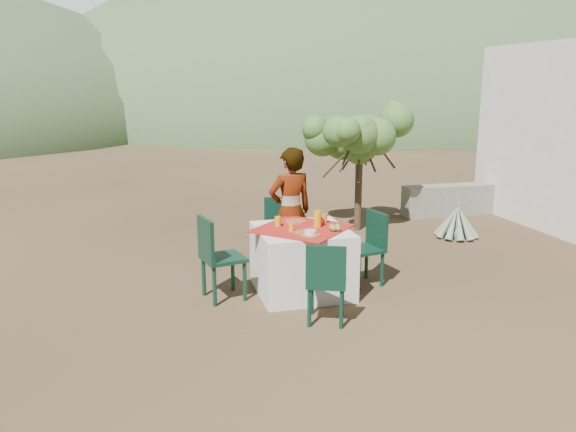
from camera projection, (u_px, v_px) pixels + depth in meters
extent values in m
plane|color=#362118|center=(352.00, 297.00, 6.34)|extent=(160.00, 160.00, 0.00)
cube|color=silver|center=(302.00, 260.00, 6.44)|extent=(1.02, 1.02, 0.75)
cube|color=#AF1A19|center=(302.00, 228.00, 6.35)|extent=(1.30, 1.30, 0.01)
cylinder|color=black|center=(268.00, 254.00, 7.19)|extent=(0.04, 0.04, 0.44)
cylinder|color=black|center=(293.00, 254.00, 7.21)|extent=(0.04, 0.04, 0.44)
cylinder|color=black|center=(267.00, 247.00, 7.52)|extent=(0.04, 0.04, 0.44)
cylinder|color=black|center=(292.00, 246.00, 7.53)|extent=(0.04, 0.04, 0.44)
cube|color=black|center=(280.00, 234.00, 7.31)|extent=(0.49, 0.49, 0.04)
cube|color=black|center=(280.00, 213.00, 7.44)|extent=(0.41, 0.13, 0.43)
cylinder|color=black|center=(342.00, 297.00, 5.79)|extent=(0.04, 0.04, 0.42)
cylinder|color=black|center=(312.00, 295.00, 5.83)|extent=(0.04, 0.04, 0.42)
cylinder|color=black|center=(341.00, 309.00, 5.49)|extent=(0.04, 0.04, 0.42)
cylinder|color=black|center=(309.00, 307.00, 5.52)|extent=(0.04, 0.04, 0.42)
cube|color=black|center=(327.00, 282.00, 5.61)|extent=(0.51, 0.51, 0.04)
cube|color=black|center=(326.00, 267.00, 5.39)|extent=(0.38, 0.18, 0.41)
cylinder|color=black|center=(245.00, 280.00, 6.19)|extent=(0.05, 0.05, 0.47)
cylinder|color=black|center=(233.00, 271.00, 6.50)|extent=(0.05, 0.05, 0.47)
cylinder|color=black|center=(214.00, 286.00, 6.04)|extent=(0.05, 0.05, 0.47)
cylinder|color=black|center=(204.00, 276.00, 6.34)|extent=(0.05, 0.05, 0.47)
cube|color=black|center=(223.00, 258.00, 6.21)|extent=(0.52, 0.52, 0.04)
cube|color=black|center=(206.00, 239.00, 6.07)|extent=(0.14, 0.43, 0.46)
cylinder|color=black|center=(344.00, 265.00, 6.78)|extent=(0.04, 0.04, 0.43)
cylinder|color=black|center=(359.00, 273.00, 6.49)|extent=(0.04, 0.04, 0.43)
cylinder|color=black|center=(366.00, 261.00, 6.92)|extent=(0.04, 0.04, 0.43)
cylinder|color=black|center=(382.00, 269.00, 6.63)|extent=(0.04, 0.04, 0.43)
cube|color=black|center=(363.00, 249.00, 6.66)|extent=(0.48, 0.48, 0.04)
cube|color=black|center=(377.00, 229.00, 6.68)|extent=(0.12, 0.40, 0.42)
imported|color=#8C6651|center=(290.00, 211.00, 6.99)|extent=(0.65, 0.49, 1.60)
cylinder|color=#413020|center=(358.00, 189.00, 9.10)|extent=(0.12, 0.12, 1.36)
sphere|color=#366224|center=(360.00, 147.00, 8.94)|extent=(0.58, 0.58, 0.58)
sphere|color=#366224|center=(391.00, 138.00, 9.04)|extent=(0.54, 0.54, 0.54)
sphere|color=#366224|center=(329.00, 142.00, 8.89)|extent=(0.50, 0.50, 0.50)
sphere|color=#366224|center=(354.00, 132.00, 9.42)|extent=(0.52, 0.52, 0.52)
sphere|color=#366224|center=(375.00, 148.00, 8.49)|extent=(0.47, 0.47, 0.47)
sphere|color=gray|center=(456.00, 235.00, 8.78)|extent=(0.22, 0.22, 0.22)
cone|color=gray|center=(457.00, 217.00, 8.71)|extent=(0.12, 0.12, 0.65)
cone|color=gray|center=(465.00, 221.00, 8.76)|extent=(0.40, 0.12, 0.54)
cone|color=gray|center=(461.00, 220.00, 8.84)|extent=(0.35, 0.29, 0.56)
cone|color=gray|center=(455.00, 219.00, 8.87)|extent=(0.21, 0.38, 0.56)
cone|color=gray|center=(450.00, 219.00, 8.85)|extent=(0.21, 0.38, 0.56)
cone|color=gray|center=(447.00, 221.00, 8.78)|extent=(0.35, 0.29, 0.56)
cone|color=gray|center=(449.00, 222.00, 8.69)|extent=(0.40, 0.12, 0.54)
cone|color=gray|center=(453.00, 223.00, 8.62)|extent=(0.35, 0.29, 0.56)
cone|color=gray|center=(459.00, 224.00, 8.59)|extent=(0.21, 0.38, 0.56)
cone|color=gray|center=(464.00, 223.00, 8.61)|extent=(0.21, 0.38, 0.56)
cone|color=gray|center=(467.00, 222.00, 8.68)|extent=(0.35, 0.29, 0.56)
cube|color=gray|center=(470.00, 199.00, 10.36)|extent=(2.60, 0.35, 0.55)
ellipsoid|color=#364D2B|center=(331.00, 114.00, 43.17)|extent=(48.00, 48.00, 20.00)
ellipsoid|color=slate|center=(121.00, 108.00, 54.34)|extent=(60.00, 60.00, 24.00)
ellipsoid|color=slate|center=(450.00, 107.00, 56.49)|extent=(36.00, 36.00, 14.00)
cylinder|color=brown|center=(296.00, 221.00, 6.61)|extent=(0.26, 0.26, 0.01)
cylinder|color=brown|center=(303.00, 232.00, 6.12)|extent=(0.21, 0.21, 0.01)
cylinder|color=#DC9E0D|center=(278.00, 221.00, 6.40)|extent=(0.07, 0.07, 0.11)
cylinder|color=#DC9E0D|center=(291.00, 227.00, 6.17)|extent=(0.06, 0.06, 0.10)
cylinder|color=#DC9E0D|center=(317.00, 219.00, 6.36)|extent=(0.09, 0.09, 0.19)
cylinder|color=brown|center=(310.00, 235.00, 6.02)|extent=(0.22, 0.22, 0.01)
cylinder|color=white|center=(310.00, 232.00, 6.02)|extent=(0.13, 0.13, 0.05)
cylinder|color=orange|center=(321.00, 220.00, 6.49)|extent=(0.06, 0.06, 0.09)
cylinder|color=orange|center=(324.00, 218.00, 6.56)|extent=(0.07, 0.07, 0.11)
cube|color=white|center=(317.00, 221.00, 6.49)|extent=(0.07, 0.05, 0.08)
sphere|color=olive|center=(332.00, 227.00, 6.23)|extent=(0.07, 0.07, 0.07)
sphere|color=olive|center=(338.00, 227.00, 6.25)|extent=(0.07, 0.07, 0.07)
sphere|color=olive|center=(338.00, 228.00, 6.19)|extent=(0.07, 0.07, 0.07)
sphere|color=olive|center=(333.00, 228.00, 6.18)|extent=(0.07, 0.07, 0.07)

